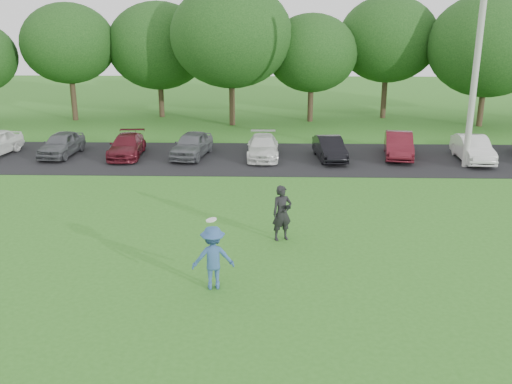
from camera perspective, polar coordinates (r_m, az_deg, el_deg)
ground at (r=15.68m, az=-0.36°, el=-8.43°), size 100.00×100.00×0.00m
parking_lot at (r=27.94m, az=0.54°, el=3.40°), size 32.00×6.50×0.03m
utility_pole at (r=27.36m, az=21.18°, el=11.82°), size 0.28×0.28×9.32m
frisbee_player at (r=14.77m, az=-4.32°, el=-6.55°), size 1.19×0.80×1.98m
camera_bystander at (r=17.79m, az=2.61°, el=-2.12°), size 0.76×0.63×1.77m
parked_cars at (r=27.93m, az=-0.67°, el=4.65°), size 28.53×4.39×1.25m
tree_row at (r=36.90m, az=3.28°, el=14.54°), size 42.39×9.85×8.64m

